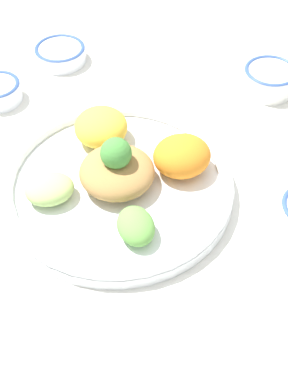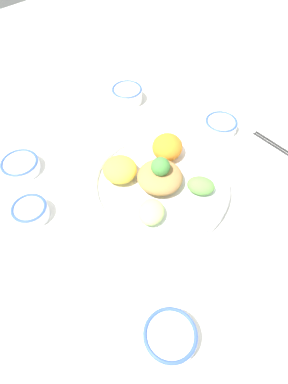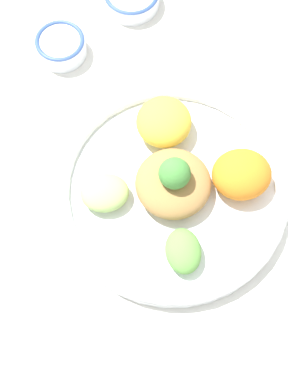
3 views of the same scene
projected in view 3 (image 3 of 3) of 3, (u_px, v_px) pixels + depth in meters
ground_plane at (187, 190)px, 0.83m from camera, size 2.40×2.40×0.00m
salad_platter at (175, 185)px, 0.81m from camera, size 0.35×0.35×0.11m
sauce_bowl_dark at (61, 46)px, 0.90m from camera, size 0.08×0.08×0.04m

